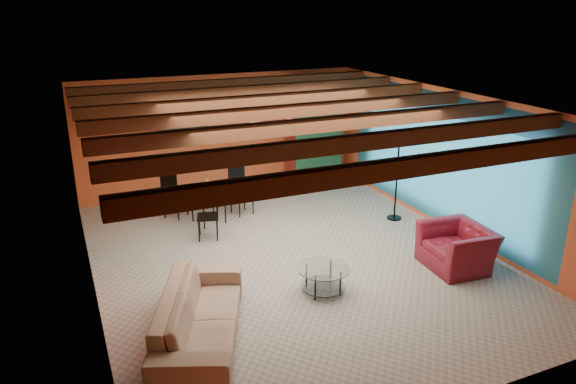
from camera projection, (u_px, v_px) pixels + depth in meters
name	position (u px, v px, depth m)	size (l,w,h in m)	color
room	(290.00, 123.00, 8.70)	(6.52, 8.01, 2.71)	gray
sofa	(200.00, 316.00, 6.99)	(2.43, 0.95, 0.71)	#8F725C
armchair	(457.00, 247.00, 8.96)	(1.10, 0.96, 0.71)	maroon
coffee_table	(323.00, 280.00, 8.22)	(0.79, 0.79, 0.41)	silver
dining_table	(208.00, 199.00, 10.74)	(1.94, 1.94, 1.01)	silver
armoire	(313.00, 138.00, 13.06)	(1.24, 0.61, 2.18)	maroon
floor_lamp	(397.00, 176.00, 10.79)	(0.37, 0.37, 1.84)	black
ceiling_fan	(293.00, 124.00, 8.60)	(1.50, 1.50, 0.44)	#472614
painting	(183.00, 124.00, 11.92)	(1.05, 0.03, 0.65)	black
potted_plant	(314.00, 82.00, 12.61)	(0.47, 0.41, 0.53)	#26661E
vase	(207.00, 170.00, 10.54)	(0.19, 0.19, 0.20)	orange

